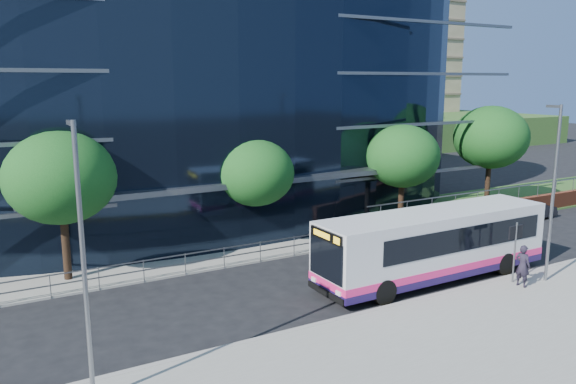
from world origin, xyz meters
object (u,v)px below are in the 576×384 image
tree_far_d (491,137)px  tree_far_a (60,178)px  tree_far_c (403,156)px  street_sign (515,240)px  tree_dist_e (341,119)px  tree_dist_f (426,117)px  streetlight_west (83,257)px  tree_far_b (255,173)px  parked_car (533,210)px  pedestrian (523,266)px  streetlight_east (553,189)px  city_bus (436,244)px

tree_far_d → tree_far_a: bearing=-178.0°
tree_far_c → tree_far_d: bearing=6.3°
street_sign → tree_dist_e: (19.50, 41.59, 2.39)m
tree_dist_f → streetlight_west: streetlight_west is taller
tree_far_b → parked_car: 19.66m
tree_dist_f → pedestrian: 56.79m
tree_far_b → pedestrian: (7.41, -11.64, -3.11)m
tree_far_b → tree_far_d: tree_far_d is taller
streetlight_east → city_bus: 5.67m
tree_far_c → tree_dist_e: same height
tree_far_d → parked_car: bearing=-89.5°
streetlight_east → parked_car: 13.57m
street_sign → city_bus: bearing=136.7°
tree_far_c → streetlight_east: size_ratio=0.81×
city_bus → pedestrian: 3.84m
tree_far_d → streetlight_east: (-10.00, -12.17, -0.75)m
tree_far_c → pedestrian: (-2.59, -11.14, -3.44)m
street_sign → streetlight_west: 18.65m
tree_far_a → parked_car: tree_far_a is taller
streetlight_west → city_bus: streetlight_west is taller
streetlight_east → city_bus: bearing=143.6°
street_sign → streetlight_east: 2.80m
tree_far_d → streetlight_east: bearing=-129.4°
tree_far_a → streetlight_west: 11.23m
tree_far_c → parked_car: size_ratio=1.70×
tree_dist_e → streetlight_west: streetlight_west is taller
tree_far_a → tree_dist_f: (53.00, 33.00, -0.65)m
tree_dist_f → pedestrian: size_ratio=3.19×
street_sign → city_bus: 3.47m
streetlight_west → pedestrian: streetlight_west is taller
street_sign → tree_dist_f: (35.50, 43.59, 2.06)m
streetlight_east → parked_car: (10.03, 8.30, -3.81)m
tree_far_d → city_bus: size_ratio=0.62×
tree_far_a → pedestrian: size_ratio=3.68×
tree_far_b → streetlight_west: 16.04m
tree_far_c → pedestrian: bearing=-103.1°
tree_dist_e → streetlight_east: (-18.00, -42.17, -0.10)m
tree_dist_f → streetlight_west: (-54.00, -44.17, 0.23)m
tree_dist_e → city_bus: bearing=-119.3°
tree_far_c → tree_far_d: tree_far_d is taller
tree_far_c → pedestrian: tree_far_c is taller
streetlight_east → parked_car: bearing=39.6°
tree_far_a → pedestrian: bearing=-32.6°
tree_dist_f → pedestrian: (-35.59, -44.14, -3.11)m
city_bus → parked_car: 15.06m
tree_far_c → city_bus: 10.03m
parked_car → pedestrian: size_ratio=2.01×
street_sign → tree_far_d: (11.50, 11.59, 3.04)m
tree_far_a → city_bus: tree_far_a is taller
tree_far_c → tree_dist_e: bearing=61.3°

